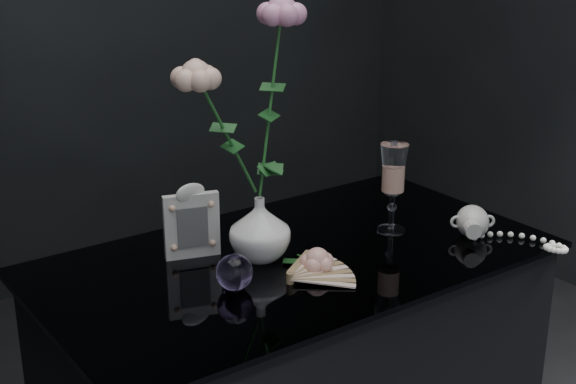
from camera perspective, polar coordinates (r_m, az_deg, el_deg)
vase at (r=1.62m, az=-2.02°, el=-2.62°), size 0.15×0.15×0.13m
wine_glass at (r=1.76m, az=7.46°, el=0.25°), size 0.08×0.08×0.20m
picture_frame at (r=1.63m, az=-6.88°, el=-2.03°), size 0.14×0.12×0.16m
paperweight at (r=1.50m, az=-3.83°, el=-5.73°), size 0.09×0.09×0.07m
paper_fan at (r=1.53m, az=0.16°, el=-6.06°), size 0.30×0.27×0.03m
loose_rose at (r=1.57m, az=2.09°, el=-4.86°), size 0.13×0.16×0.05m
pearl_jar at (r=1.79m, az=13.00°, el=-1.95°), size 0.34×0.34×0.07m
roses at (r=1.53m, az=-2.69°, el=6.34°), size 0.29×0.13×0.44m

